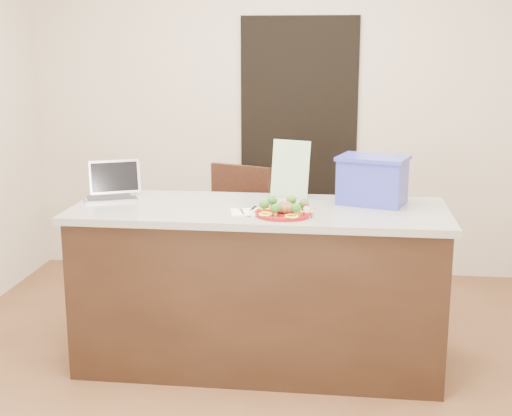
# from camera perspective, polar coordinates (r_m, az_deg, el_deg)

# --- Properties ---
(ground) EXTENTS (4.00, 4.00, 0.00)m
(ground) POSITION_cam_1_polar(r_m,az_deg,el_deg) (3.99, -0.21, -13.74)
(ground) COLOR brown
(ground) RESTS_ON ground
(room_shell) EXTENTS (4.00, 4.00, 4.00)m
(room_shell) POSITION_cam_1_polar(r_m,az_deg,el_deg) (3.57, -0.23, 10.17)
(room_shell) COLOR white
(room_shell) RESTS_ON ground
(doorway) EXTENTS (0.90, 0.02, 2.00)m
(doorway) POSITION_cam_1_polar(r_m,az_deg,el_deg) (5.58, 3.41, 4.83)
(doorway) COLOR black
(doorway) RESTS_ON ground
(island) EXTENTS (2.06, 0.76, 0.92)m
(island) POSITION_cam_1_polar(r_m,az_deg,el_deg) (4.04, 0.24, -6.28)
(island) COLOR black
(island) RESTS_ON ground
(plate) EXTENTS (0.30, 0.30, 0.02)m
(plate) POSITION_cam_1_polar(r_m,az_deg,el_deg) (3.73, 2.23, -0.40)
(plate) COLOR maroon
(plate) RESTS_ON island
(meatballs) EXTENTS (0.12, 0.12, 0.05)m
(meatballs) POSITION_cam_1_polar(r_m,az_deg,el_deg) (3.72, 2.28, 0.02)
(meatballs) COLOR brown
(meatballs) RESTS_ON plate
(broccoli) EXTENTS (0.26, 0.25, 0.05)m
(broccoli) POSITION_cam_1_polar(r_m,az_deg,el_deg) (3.72, 2.24, 0.32)
(broccoli) COLOR #205115
(broccoli) RESTS_ON plate
(pepper_rings) EXTENTS (0.29, 0.30, 0.01)m
(pepper_rings) POSITION_cam_1_polar(r_m,az_deg,el_deg) (3.73, 2.24, -0.24)
(pepper_rings) COLOR yellow
(pepper_rings) RESTS_ON plate
(napkin) EXTENTS (0.19, 0.19, 0.01)m
(napkin) POSITION_cam_1_polar(r_m,az_deg,el_deg) (3.79, -0.78, -0.32)
(napkin) COLOR white
(napkin) RESTS_ON island
(fork) EXTENTS (0.04, 0.13, 0.00)m
(fork) POSITION_cam_1_polar(r_m,az_deg,el_deg) (3.79, -1.07, -0.21)
(fork) COLOR #B2B2B7
(fork) RESTS_ON napkin
(knife) EXTENTS (0.03, 0.22, 0.01)m
(knife) POSITION_cam_1_polar(r_m,az_deg,el_deg) (3.76, -0.37, -0.30)
(knife) COLOR white
(knife) RESTS_ON napkin
(yogurt_bottle) EXTENTS (0.04, 0.04, 0.08)m
(yogurt_bottle) POSITION_cam_1_polar(r_m,az_deg,el_deg) (3.66, 4.06, -0.35)
(yogurt_bottle) COLOR beige
(yogurt_bottle) RESTS_ON island
(laptop) EXTENTS (0.36, 0.34, 0.21)m
(laptop) POSITION_cam_1_polar(r_m,az_deg,el_deg) (4.23, -11.42, 1.60)
(laptop) COLOR #AAAAAF
(laptop) RESTS_ON island
(leaflet) EXTENTS (0.24, 0.12, 0.33)m
(leaflet) POSITION_cam_1_polar(r_m,az_deg,el_deg) (4.15, 2.76, 3.15)
(leaflet) COLOR silver
(leaflet) RESTS_ON island
(blue_box) EXTENTS (0.43, 0.36, 0.27)m
(blue_box) POSITION_cam_1_polar(r_m,az_deg,el_deg) (4.02, 9.31, 2.24)
(blue_box) COLOR #3038AD
(blue_box) RESTS_ON island
(chair) EXTENTS (0.57, 0.59, 1.00)m
(chair) POSITION_cam_1_polar(r_m,az_deg,el_deg) (4.78, -1.43, -1.87)
(chair) COLOR #361910
(chair) RESTS_ON ground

